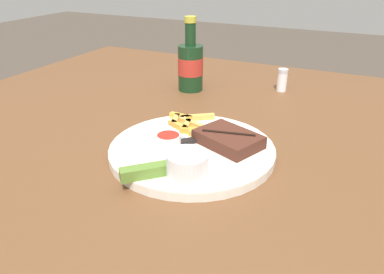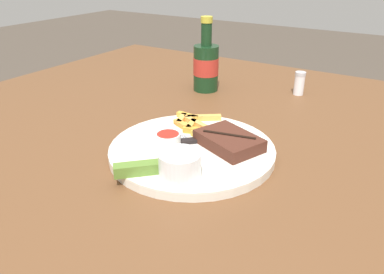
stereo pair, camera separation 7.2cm
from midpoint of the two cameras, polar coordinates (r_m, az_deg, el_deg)
dining_table at (r=0.77m, az=-2.70°, el=-6.58°), size 1.52×1.46×0.75m
dinner_plate at (r=0.74m, az=-2.81°, el=-2.10°), size 0.32×0.32×0.02m
steak_portion at (r=0.73m, az=2.76°, el=-0.37°), size 0.15×0.12×0.03m
fries_pile at (r=0.81m, az=-2.63°, el=1.84°), size 0.14×0.12×0.01m
coleslaw_cup at (r=0.62m, az=-4.05°, el=-4.28°), size 0.07×0.07×0.05m
dipping_sauce_cup at (r=0.72m, az=-6.50°, el=-0.66°), size 0.05×0.05×0.03m
pickle_spear at (r=0.64m, az=-10.42°, el=-5.28°), size 0.08×0.07×0.02m
fork_utensil at (r=0.80m, az=-5.79°, el=1.07°), size 0.12×0.08×0.00m
knife_utensil at (r=0.76m, az=-0.12°, el=-0.24°), size 0.13×0.13×0.01m
beer_bottle at (r=1.09m, az=-2.18°, el=10.90°), size 0.07×0.07×0.21m
salt_shaker at (r=1.11m, az=11.76°, el=8.49°), size 0.03×0.03×0.07m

